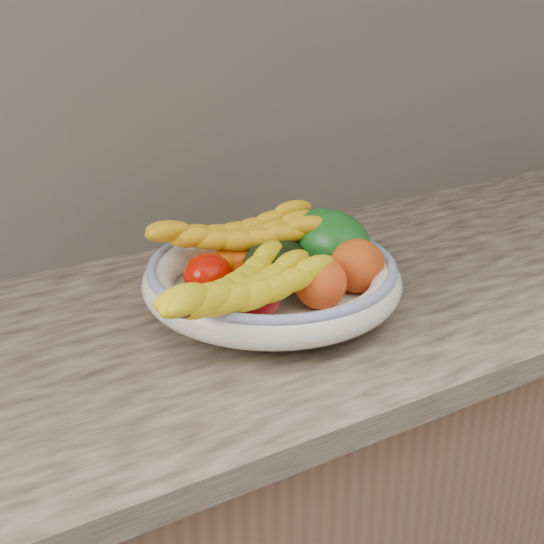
{
  "coord_description": "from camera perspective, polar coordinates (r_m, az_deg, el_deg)",
  "views": [
    {
      "loc": [
        -0.53,
        0.77,
        1.42
      ],
      "look_at": [
        0.0,
        1.66,
        0.96
      ],
      "focal_mm": 50.0,
      "sensor_mm": 36.0,
      "label": 1
    }
  ],
  "objects": [
    {
      "name": "tomato_left",
      "position": [
        1.12,
        -4.82,
        -0.25
      ],
      "size": [
        0.08,
        0.08,
        0.07
      ],
      "primitive_type": "ellipsoid",
      "rotation": [
        0.0,
        0.0,
        0.14
      ],
      "color": "#C00C00",
      "rests_on": "fruit_bowl"
    },
    {
      "name": "avocado_center",
      "position": [
        1.14,
        -0.04,
        0.2
      ],
      "size": [
        0.08,
        0.11,
        0.08
      ],
      "primitive_type": "ellipsoid",
      "rotation": [
        0.0,
        0.0,
        0.07
      ],
      "color": "black",
      "rests_on": "fruit_bowl"
    },
    {
      "name": "banana_bunch_back",
      "position": [
        1.19,
        -2.7,
        2.53
      ],
      "size": [
        0.31,
        0.18,
        0.08
      ],
      "primitive_type": null,
      "rotation": [
        0.0,
        0.0,
        -0.24
      ],
      "color": "yellow",
      "rests_on": "fruit_bowl"
    },
    {
      "name": "clementine_back_right",
      "position": [
        1.23,
        -0.78,
        1.55
      ],
      "size": [
        0.07,
        0.07,
        0.05
      ],
      "primitive_type": "ellipsoid",
      "rotation": [
        0.0,
        0.0,
        0.43
      ],
      "color": "orange",
      "rests_on": "fruit_bowl"
    },
    {
      "name": "banana_bunch_front",
      "position": [
        1.01,
        -2.28,
        -1.7
      ],
      "size": [
        0.34,
        0.23,
        0.09
      ],
      "primitive_type": null,
      "rotation": [
        0.0,
        0.0,
        0.38
      ],
      "color": "yellow",
      "rests_on": "fruit_bowl"
    },
    {
      "name": "avocado_right",
      "position": [
        1.19,
        0.87,
        1.25
      ],
      "size": [
        0.07,
        0.1,
        0.06
      ],
      "primitive_type": "ellipsoid",
      "rotation": [
        0.0,
        0.0,
        -0.12
      ],
      "color": "black",
      "rests_on": "fruit_bowl"
    },
    {
      "name": "tomato_near_left",
      "position": [
        1.05,
        -1.18,
        -1.89
      ],
      "size": [
        0.08,
        0.08,
        0.06
      ],
      "primitive_type": "ellipsoid",
      "rotation": [
        0.0,
        0.0,
        -0.11
      ],
      "color": "#B30F1B",
      "rests_on": "fruit_bowl"
    },
    {
      "name": "peach_front",
      "position": [
        1.09,
        3.64,
        -0.8
      ],
      "size": [
        0.09,
        0.09,
        0.08
      ],
      "primitive_type": "ellipsoid",
      "rotation": [
        0.0,
        0.0,
        -0.24
      ],
      "color": "orange",
      "rests_on": "fruit_bowl"
    },
    {
      "name": "fruit_bowl",
      "position": [
        1.14,
        0.0,
        -0.53
      ],
      "size": [
        0.39,
        0.39,
        0.08
      ],
      "color": "white",
      "rests_on": "kitchen_counter"
    },
    {
      "name": "clementine_back_left",
      "position": [
        1.2,
        -3.04,
        1.04
      ],
      "size": [
        0.07,
        0.07,
        0.05
      ],
      "primitive_type": "ellipsoid",
      "rotation": [
        0.0,
        0.0,
        -0.43
      ],
      "color": "#F86805",
      "rests_on": "fruit_bowl"
    },
    {
      "name": "kitchen_counter",
      "position": [
        1.43,
        -0.55,
        -18.2
      ],
      "size": [
        2.44,
        0.66,
        1.4
      ],
      "color": "brown",
      "rests_on": "ground"
    },
    {
      "name": "clementine_back_mid",
      "position": [
        1.2,
        -2.13,
        0.91
      ],
      "size": [
        0.07,
        0.07,
        0.05
      ],
      "primitive_type": "ellipsoid",
      "rotation": [
        0.0,
        0.0,
        0.4
      ],
      "color": "#F25905",
      "rests_on": "fruit_bowl"
    },
    {
      "name": "peach_right",
      "position": [
        1.14,
        6.42,
        0.46
      ],
      "size": [
        0.08,
        0.08,
        0.08
      ],
      "primitive_type": "ellipsoid",
      "rotation": [
        0.0,
        0.0,
        0.02
      ],
      "color": "orange",
      "rests_on": "fruit_bowl"
    },
    {
      "name": "green_mango",
      "position": [
        1.2,
        4.24,
        2.14
      ],
      "size": [
        0.17,
        0.19,
        0.14
      ],
      "primitive_type": "ellipsoid",
      "rotation": [
        0.0,
        0.31,
        0.29
      ],
      "color": "#0F5115",
      "rests_on": "fruit_bowl"
    }
  ]
}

